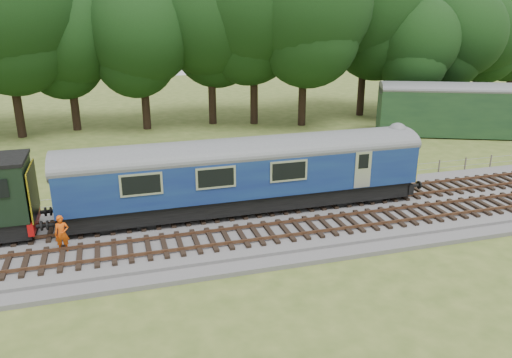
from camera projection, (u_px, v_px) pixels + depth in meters
name	position (u px, v px, depth m)	size (l,w,h in m)	color
ground	(287.00, 223.00, 25.02)	(120.00, 120.00, 0.00)	#445920
ballast	(287.00, 220.00, 24.97)	(70.00, 7.00, 0.35)	#4C4C4F
track_north	(278.00, 205.00, 26.16)	(67.20, 2.40, 0.21)	black
track_south	(299.00, 228.00, 23.44)	(67.20, 2.40, 0.21)	black
fence	(261.00, 193.00, 29.11)	(64.00, 0.12, 1.00)	#6B6054
tree_line	(205.00, 128.00, 44.99)	(70.00, 8.00, 18.00)	black
dmu_railcar	(245.00, 169.00, 24.97)	(18.05, 2.86, 3.88)	black
worker	(62.00, 234.00, 21.13)	(0.59, 0.39, 1.63)	#DB4C0B
parked_coach	(485.00, 107.00, 41.21)	(16.92, 9.46, 4.37)	#16321D
shed	(454.00, 109.00, 45.61)	(4.20, 4.20, 2.97)	#16321D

